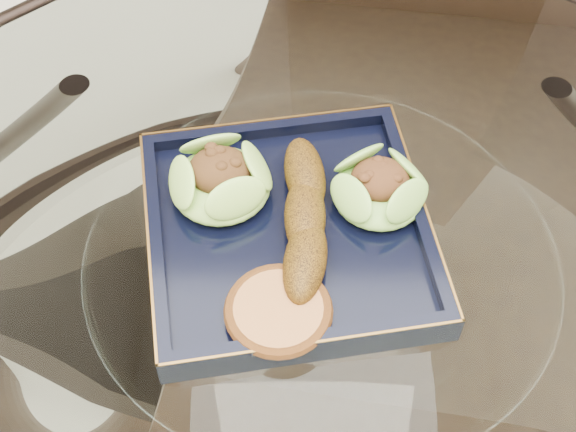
{
  "coord_description": "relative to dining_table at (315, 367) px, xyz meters",
  "views": [
    {
      "loc": [
        -0.03,
        -0.4,
        1.41
      ],
      "look_at": [
        -0.03,
        0.06,
        0.8
      ],
      "focal_mm": 50.0,
      "sensor_mm": 36.0,
      "label": 1
    }
  ],
  "objects": [
    {
      "name": "navy_plate",
      "position": [
        -0.03,
        0.06,
        0.17
      ],
      "size": [
        0.31,
        0.31,
        0.02
      ],
      "primitive_type": "cube",
      "rotation": [
        0.0,
        0.0,
        0.17
      ],
      "color": "black",
      "rests_on": "dining_table"
    },
    {
      "name": "lettuce_wrap_right",
      "position": [
        0.06,
        0.09,
        0.2
      ],
      "size": [
        0.11,
        0.11,
        0.03
      ],
      "primitive_type": "ellipsoid",
      "rotation": [
        0.0,
        0.0,
        0.24
      ],
      "color": "#58932A",
      "rests_on": "navy_plate"
    },
    {
      "name": "dining_table",
      "position": [
        0.0,
        0.0,
        0.0
      ],
      "size": [
        1.13,
        1.13,
        0.77
      ],
      "color": "white",
      "rests_on": "ground"
    },
    {
      "name": "crumb_patty",
      "position": [
        -0.04,
        -0.04,
        0.19
      ],
      "size": [
        0.11,
        0.11,
        0.02
      ],
      "primitive_type": "cylinder",
      "rotation": [
        0.0,
        0.0,
        0.29
      ],
      "color": "#A56837",
      "rests_on": "navy_plate"
    },
    {
      "name": "roasted_plantain",
      "position": [
        -0.01,
        0.06,
        0.2
      ],
      "size": [
        0.04,
        0.19,
        0.04
      ],
      "primitive_type": "ellipsoid",
      "rotation": [
        0.0,
        0.0,
        1.57
      ],
      "color": "#603C0A",
      "rests_on": "navy_plate"
    },
    {
      "name": "dining_chair",
      "position": [
        0.15,
        0.37,
        -0.05
      ],
      "size": [
        0.48,
        0.48,
        0.98
      ],
      "rotation": [
        0.0,
        0.0,
        -0.13
      ],
      "color": "black",
      "rests_on": "ground"
    },
    {
      "name": "lettuce_wrap_left",
      "position": [
        -0.1,
        0.1,
        0.2
      ],
      "size": [
        0.1,
        0.1,
        0.04
      ],
      "primitive_type": "ellipsoid",
      "rotation": [
        0.0,
        0.0,
        -0.05
      ],
      "color": "#5A912A",
      "rests_on": "navy_plate"
    }
  ]
}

